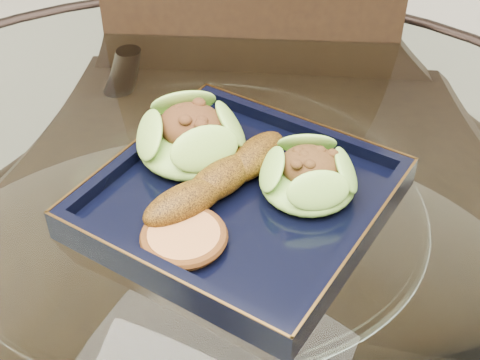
% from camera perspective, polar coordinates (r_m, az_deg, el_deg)
% --- Properties ---
extents(dining_table, '(1.13, 1.13, 0.77)m').
position_cam_1_polar(dining_table, '(0.78, -3.09, -13.66)').
color(dining_table, white).
rests_on(dining_table, ground).
extents(dining_chair, '(0.60, 0.60, 1.04)m').
position_cam_1_polar(dining_chair, '(1.00, 0.42, -0.13)').
color(dining_chair, black).
rests_on(dining_chair, ground).
extents(navy_plate, '(0.29, 0.29, 0.02)m').
position_cam_1_polar(navy_plate, '(0.68, -0.00, -1.92)').
color(navy_plate, black).
rests_on(navy_plate, dining_table).
extents(lettuce_wrap_left, '(0.15, 0.15, 0.04)m').
position_cam_1_polar(lettuce_wrap_left, '(0.71, -4.21, 3.46)').
color(lettuce_wrap_left, olive).
rests_on(lettuce_wrap_left, navy_plate).
extents(lettuce_wrap_right, '(0.11, 0.11, 0.03)m').
position_cam_1_polar(lettuce_wrap_right, '(0.67, 5.83, 0.14)').
color(lettuce_wrap_right, '#689F2E').
rests_on(lettuce_wrap_right, navy_plate).
extents(roasted_plantain, '(0.09, 0.18, 0.03)m').
position_cam_1_polar(roasted_plantain, '(0.67, -1.64, 0.12)').
color(roasted_plantain, '#603A0A').
rests_on(roasted_plantain, navy_plate).
extents(crumb_patty, '(0.07, 0.07, 0.01)m').
position_cam_1_polar(crumb_patty, '(0.62, -4.80, -4.95)').
color(crumb_patty, '#A86738').
rests_on(crumb_patty, navy_plate).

